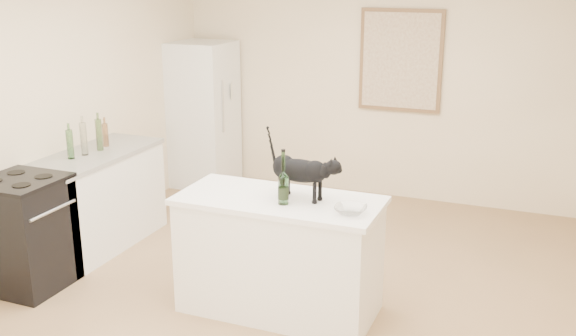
{
  "coord_description": "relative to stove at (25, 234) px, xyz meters",
  "views": [
    {
      "loc": [
        1.87,
        -4.41,
        2.5
      ],
      "look_at": [
        0.15,
        -0.15,
        1.12
      ],
      "focal_mm": 41.48,
      "sensor_mm": 36.0,
      "label": 1
    }
  ],
  "objects": [
    {
      "name": "glass_bowl",
      "position": [
        2.63,
        0.29,
        0.48
      ],
      "size": [
        0.24,
        0.24,
        0.05
      ],
      "primitive_type": "imported",
      "rotation": [
        0.0,
        0.0,
        0.1
      ],
      "color": "white",
      "rests_on": "island_top"
    },
    {
      "name": "fridge",
      "position": [
        0.0,
        2.95,
        0.4
      ],
      "size": [
        0.68,
        0.68,
        1.7
      ],
      "primitive_type": "cube",
      "color": "white",
      "rests_on": "floor"
    },
    {
      "name": "counter_bottle_cluster",
      "position": [
        -0.02,
        0.9,
        0.58
      ],
      "size": [
        0.12,
        0.53,
        0.29
      ],
      "color": "#A2AC9F",
      "rests_on": "left_countertop"
    },
    {
      "name": "artwork_frame",
      "position": [
        2.25,
        3.32,
        1.1
      ],
      "size": [
        0.9,
        0.03,
        1.1
      ],
      "primitive_type": "cube",
      "color": "brown",
      "rests_on": "wall_back"
    },
    {
      "name": "island_top",
      "position": [
        2.05,
        0.4,
        0.43
      ],
      "size": [
        1.5,
        0.7,
        0.04
      ],
      "primitive_type": "cube",
      "color": "white",
      "rests_on": "island_base"
    },
    {
      "name": "wall_left",
      "position": [
        -0.3,
        0.6,
        0.85
      ],
      "size": [
        0.0,
        5.5,
        5.5
      ],
      "primitive_type": "plane",
      "rotation": [
        1.57,
        0.0,
        1.57
      ],
      "color": "#F9E5C1",
      "rests_on": "ground"
    },
    {
      "name": "left_cabinets",
      "position": [
        0.0,
        0.9,
        -0.02
      ],
      "size": [
        0.6,
        1.4,
        0.86
      ],
      "primitive_type": "cube",
      "color": "white",
      "rests_on": "floor"
    },
    {
      "name": "left_countertop",
      "position": [
        0.0,
        0.9,
        0.43
      ],
      "size": [
        0.62,
        1.44,
        0.04
      ],
      "primitive_type": "cube",
      "color": "gray",
      "rests_on": "left_cabinets"
    },
    {
      "name": "wine_bottle",
      "position": [
        2.13,
        0.29,
        0.63
      ],
      "size": [
        0.08,
        0.08,
        0.35
      ],
      "primitive_type": "cylinder",
      "rotation": [
        0.0,
        0.0,
        0.12
      ],
      "color": "#205020",
      "rests_on": "island_top"
    },
    {
      "name": "floor",
      "position": [
        1.95,
        0.6,
        -0.45
      ],
      "size": [
        5.5,
        5.5,
        0.0
      ],
      "primitive_type": "plane",
      "color": "#A17D56",
      "rests_on": "ground"
    },
    {
      "name": "stove",
      "position": [
        0.0,
        0.0,
        0.0
      ],
      "size": [
        0.6,
        0.6,
        0.9
      ],
      "primitive_type": "cube",
      "color": "black",
      "rests_on": "floor"
    },
    {
      "name": "fridge_paper",
      "position": [
        0.34,
        3.05,
        0.69
      ],
      "size": [
        0.05,
        0.14,
        0.19
      ],
      "primitive_type": "cube",
      "rotation": [
        0.0,
        0.0,
        0.33
      ],
      "color": "white",
      "rests_on": "fridge"
    },
    {
      "name": "black_cat",
      "position": [
        2.19,
        0.45,
        0.64
      ],
      "size": [
        0.56,
        0.24,
        0.38
      ],
      "primitive_type": null,
      "rotation": [
        0.0,
        0.0,
        -0.16
      ],
      "color": "black",
      "rests_on": "island_top"
    },
    {
      "name": "artwork_canvas",
      "position": [
        2.25,
        3.3,
        1.1
      ],
      "size": [
        0.82,
        0.0,
        1.02
      ],
      "primitive_type": "cube",
      "color": "beige",
      "rests_on": "wall_back"
    },
    {
      "name": "wall_back",
      "position": [
        1.95,
        3.35,
        0.85
      ],
      "size": [
        4.5,
        0.0,
        4.5
      ],
      "primitive_type": "plane",
      "rotation": [
        1.57,
        0.0,
        0.0
      ],
      "color": "#F9E5C1",
      "rests_on": "ground"
    },
    {
      "name": "island_base",
      "position": [
        2.05,
        0.4,
        -0.02
      ],
      "size": [
        1.44,
        0.67,
        0.86
      ],
      "primitive_type": "cube",
      "color": "white",
      "rests_on": "floor"
    }
  ]
}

